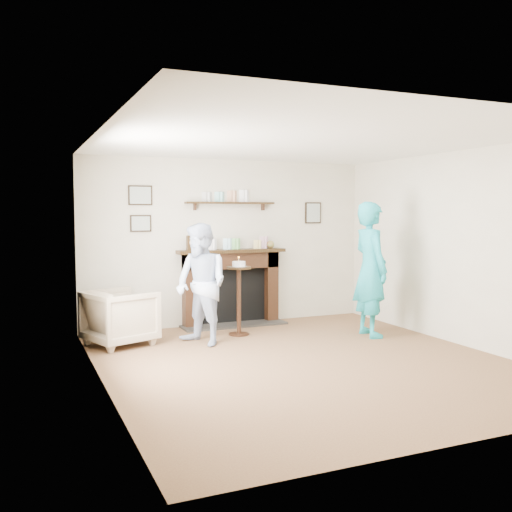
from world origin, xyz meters
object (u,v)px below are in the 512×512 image
(armchair, at_px, (121,345))
(pedestal_table, at_px, (239,287))
(man, at_px, (202,345))
(woman, at_px, (370,336))

(armchair, height_order, pedestal_table, pedestal_table)
(man, height_order, pedestal_table, pedestal_table)
(woman, xyz_separation_m, pedestal_table, (-1.65, 0.76, 0.68))
(armchair, xyz_separation_m, man, (0.97, -0.40, 0.00))
(armchair, relative_size, pedestal_table, 0.72)
(armchair, bearing_deg, pedestal_table, -111.95)
(man, xyz_separation_m, woman, (2.31, -0.40, 0.00))
(pedestal_table, bearing_deg, armchair, 178.62)
(woman, bearing_deg, pedestal_table, 71.22)
(man, distance_m, pedestal_table, 1.01)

